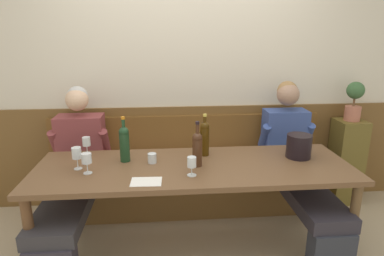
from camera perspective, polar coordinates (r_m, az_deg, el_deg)
name	(u,v)px	position (r m, az deg, el deg)	size (l,w,h in m)	color
room_wall_back	(185,68)	(3.31, -1.17, 10.28)	(6.80, 0.08, 2.80)	beige
wood_wainscot_panel	(186,154)	(3.46, -1.02, -4.59)	(6.80, 0.03, 1.02)	brown
wall_bench	(188,183)	(3.36, -0.75, -9.54)	(2.72, 0.42, 0.94)	brown
dining_table	(194,175)	(2.58, 0.36, -8.04)	(2.42, 0.80, 0.76)	brown
person_left_seat	(74,169)	(3.00, -19.72, -6.68)	(0.53, 1.25, 1.28)	#342F3A
person_right_seat	(296,160)	(3.13, 17.50, -5.22)	(0.51, 1.25, 1.30)	#2E323B
ice_bucket	(299,146)	(2.81, 17.96, -2.99)	(0.20, 0.20, 0.19)	black
wine_bottle_clear_water	(124,143)	(2.63, -11.59, -2.50)	(0.08, 0.08, 0.36)	#1B3A1F
wine_bottle_amber_mid	(197,148)	(2.49, 0.92, -3.44)	(0.07, 0.07, 0.35)	#422615
wine_bottle_green_tall	(205,137)	(2.71, 2.20, -1.61)	(0.07, 0.07, 0.35)	#3F2808
wine_glass_mid_right	(192,163)	(2.34, -0.05, -6.02)	(0.07, 0.07, 0.14)	silver
wine_glass_right_end	(87,159)	(2.49, -17.74, -5.18)	(0.07, 0.07, 0.15)	silver
wine_glass_near_bucket	(86,143)	(2.87, -17.76, -2.42)	(0.07, 0.07, 0.15)	silver
wine_glass_center_front	(77,154)	(2.59, -19.29, -4.19)	(0.07, 0.07, 0.17)	silver
water_tumbler_center	(152,158)	(2.60, -6.89, -5.19)	(0.07, 0.07, 0.08)	silver
tasting_sheet_left_guest	(146,182)	(2.30, -7.91, -9.16)	(0.21, 0.15, 0.00)	white
corner_pedestal	(346,162)	(3.81, 25.00, -5.28)	(0.28, 0.28, 0.89)	brown
potted_plant	(354,100)	(3.65, 26.21, 4.37)	(0.17, 0.17, 0.39)	#B56850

